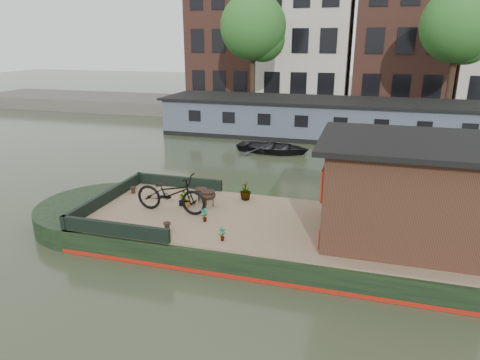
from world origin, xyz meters
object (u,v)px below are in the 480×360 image
(cabin, at_px, (403,189))
(brazier_front, at_px, (208,199))
(brazier_rear, at_px, (201,195))
(dinghy, at_px, (273,145))
(bicycle, at_px, (171,193))
(potted_plant_a, at_px, (204,215))

(cabin, height_order, brazier_front, cabin)
(brazier_rear, relative_size, dinghy, 0.12)
(cabin, distance_m, bicycle, 6.02)
(brazier_rear, bearing_deg, cabin, -8.69)
(brazier_rear, distance_m, dinghy, 8.96)
(potted_plant_a, height_order, dinghy, potted_plant_a)
(brazier_rear, xyz_separation_m, dinghy, (0.28, 8.94, -0.49))
(potted_plant_a, relative_size, dinghy, 0.10)
(cabin, bearing_deg, dinghy, 117.98)
(bicycle, height_order, dinghy, bicycle)
(bicycle, xyz_separation_m, brazier_front, (0.85, 0.66, -0.31))
(bicycle, distance_m, dinghy, 9.95)
(cabin, relative_size, brazier_rear, 9.55)
(potted_plant_a, height_order, brazier_front, brazier_front)
(dinghy, bearing_deg, brazier_rear, -176.71)
(cabin, distance_m, potted_plant_a, 4.98)
(bicycle, relative_size, dinghy, 0.59)
(brazier_front, distance_m, dinghy, 9.24)
(dinghy, bearing_deg, bicycle, -179.50)
(bicycle, bearing_deg, cabin, -86.70)
(brazier_rear, bearing_deg, bicycle, -118.49)
(brazier_front, bearing_deg, potted_plant_a, -74.96)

